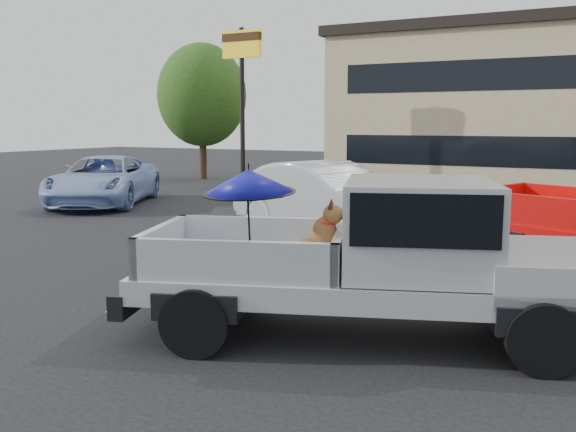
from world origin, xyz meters
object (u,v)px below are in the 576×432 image
motel_sign (242,65)px  tree_left (202,95)px  silver_sedan (328,198)px  blue_suv (104,180)px  silver_pickup (398,251)px

motel_sign → tree_left: (-4.00, 3.00, -0.92)m
tree_left → silver_sedan: bearing=-43.6°
tree_left → blue_suv: size_ratio=1.11×
silver_pickup → silver_sedan: 7.19m
blue_suv → silver_sedan: bearing=-37.9°
tree_left → silver_pickup: 22.38m
motel_sign → blue_suv: (-1.37, -5.92, -3.90)m
silver_pickup → blue_suv: 14.35m
silver_sedan → silver_pickup: bearing=-128.4°
silver_sedan → motel_sign: bearing=63.6°
silver_pickup → silver_sedan: silver_pickup is taller
tree_left → silver_sedan: size_ratio=1.21×
tree_left → silver_pickup: tree_left is taller
motel_sign → blue_suv: size_ratio=1.11×
motel_sign → silver_sedan: motel_sign is taller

